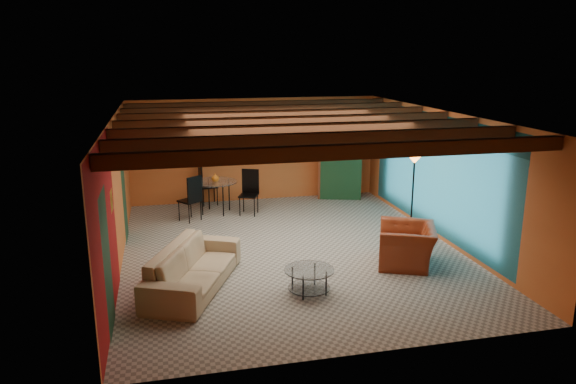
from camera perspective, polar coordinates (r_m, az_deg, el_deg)
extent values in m
cube|color=#9B948A|center=(11.00, 0.24, -6.07)|extent=(6.50, 8.00, 0.01)
cube|color=silver|center=(10.36, 0.25, 8.05)|extent=(6.50, 8.00, 0.01)
cube|color=#CE662F|center=(14.44, -3.43, 4.44)|extent=(6.50, 0.02, 2.70)
cube|color=maroon|center=(10.37, -17.52, -0.22)|extent=(0.02, 8.00, 2.70)
cube|color=#286775|center=(11.77, 15.84, 1.60)|extent=(0.02, 8.00, 2.70)
imported|color=tan|center=(9.34, -9.84, -7.75)|extent=(1.86, 2.63, 0.72)
imported|color=maroon|center=(10.41, 12.34, -5.44)|extent=(1.38, 1.45, 0.75)
cube|color=brown|center=(14.76, 5.25, 2.94)|extent=(1.16, 0.80, 1.85)
cube|color=black|center=(14.23, -7.01, 5.44)|extent=(1.05, 0.03, 0.65)
imported|color=#26661E|center=(14.58, 5.35, 7.38)|extent=(0.46, 0.41, 0.46)
imported|color=orange|center=(13.30, -7.67, 2.81)|extent=(0.23, 0.23, 0.20)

